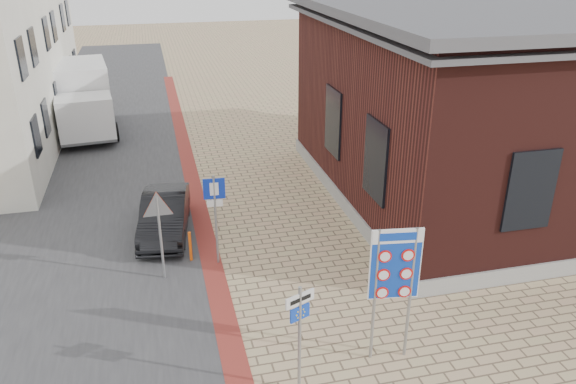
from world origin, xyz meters
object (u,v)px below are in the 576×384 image
parking_sign (215,204)px  bollard (190,247)px  sedan (165,215)px  essen_sign (300,323)px  border_sign (395,267)px  box_truck (83,99)px

parking_sign → bollard: parking_sign is taller
sedan → parking_sign: (1.40, -2.30, 1.26)m
essen_sign → bollard: (-1.76, 5.82, -1.21)m
sedan → parking_sign: parking_sign is taller
sedan → border_sign: (4.62, -7.28, 1.71)m
border_sign → bollard: bearing=134.8°
sedan → bollard: 2.08m
parking_sign → sedan: bearing=124.9°
sedan → essen_sign: size_ratio=1.57×
sedan → parking_sign: size_ratio=1.43×
sedan → box_truck: 12.36m
box_truck → parking_sign: 14.93m
border_sign → essen_sign: bearing=-159.0°
sedan → border_sign: border_sign is taller
border_sign → bollard: (-3.98, 5.31, -1.89)m
border_sign → essen_sign: 2.38m
sedan → essen_sign: (2.40, -7.79, 1.03)m
essen_sign → bollard: essen_sign is taller
bollard → parking_sign: bearing=-22.9°
bollard → sedan: bearing=107.9°
parking_sign → essen_sign: bearing=-76.1°
border_sign → sedan: bearing=130.3°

